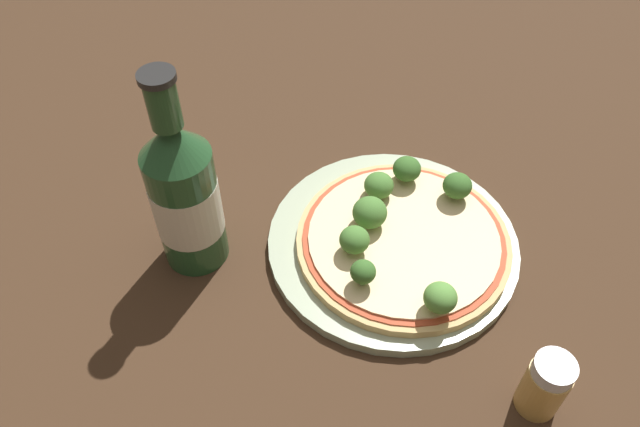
{
  "coord_description": "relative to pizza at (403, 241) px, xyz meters",
  "views": [
    {
      "loc": [
        -0.37,
        -0.18,
        0.52
      ],
      "look_at": [
        -0.03,
        0.04,
        0.06
      ],
      "focal_mm": 35.0,
      "sensor_mm": 36.0,
      "label": 1
    }
  ],
  "objects": [
    {
      "name": "broccoli_floret_0",
      "position": [
        -0.0,
        0.04,
        0.02
      ],
      "size": [
        0.04,
        0.04,
        0.03
      ],
      "color": "#6B8E51",
      "rests_on": "pizza"
    },
    {
      "name": "beer_bottle",
      "position": [
        -0.12,
        0.18,
        0.07
      ],
      "size": [
        0.07,
        0.07,
        0.23
      ],
      "color": "#234C28",
      "rests_on": "ground_plane"
    },
    {
      "name": "plate",
      "position": [
        0.0,
        0.01,
        -0.01
      ],
      "size": [
        0.26,
        0.26,
        0.01
      ],
      "color": "#A3B293",
      "rests_on": "ground_plane"
    },
    {
      "name": "broccoli_floret_2",
      "position": [
        -0.06,
        -0.07,
        0.02
      ],
      "size": [
        0.03,
        0.03,
        0.03
      ],
      "color": "#6B8E51",
      "rests_on": "pizza"
    },
    {
      "name": "broccoli_floret_5",
      "position": [
        -0.07,
        0.01,
        0.02
      ],
      "size": [
        0.02,
        0.02,
        0.03
      ],
      "color": "#6B8E51",
      "rests_on": "pizza"
    },
    {
      "name": "broccoli_floret_6",
      "position": [
        0.08,
        -0.02,
        0.02
      ],
      "size": [
        0.03,
        0.03,
        0.03
      ],
      "color": "#6B8E51",
      "rests_on": "pizza"
    },
    {
      "name": "broccoli_floret_4",
      "position": [
        0.04,
        0.05,
        0.02
      ],
      "size": [
        0.03,
        0.03,
        0.03
      ],
      "color": "#6B8E51",
      "rests_on": "pizza"
    },
    {
      "name": "pepper_shaker",
      "position": [
        -0.08,
        -0.18,
        0.01
      ],
      "size": [
        0.04,
        0.04,
        0.07
      ],
      "color": "tan",
      "rests_on": "ground_plane"
    },
    {
      "name": "ground_plane",
      "position": [
        -0.01,
        0.03,
        -0.02
      ],
      "size": [
        3.0,
        3.0,
        0.0
      ],
      "primitive_type": "plane",
      "color": "#3D2819"
    },
    {
      "name": "broccoli_floret_3",
      "position": [
        -0.04,
        0.03,
        0.02
      ],
      "size": [
        0.03,
        0.03,
        0.03
      ],
      "color": "#6B8E51",
      "rests_on": "pizza"
    },
    {
      "name": "pizza",
      "position": [
        0.0,
        0.0,
        0.0
      ],
      "size": [
        0.22,
        0.22,
        0.01
      ],
      "color": "tan",
      "rests_on": "plate"
    },
    {
      "name": "broccoli_floret_1",
      "position": [
        0.07,
        0.04,
        0.02
      ],
      "size": [
        0.03,
        0.03,
        0.03
      ],
      "color": "#6B8E51",
      "rests_on": "pizza"
    }
  ]
}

